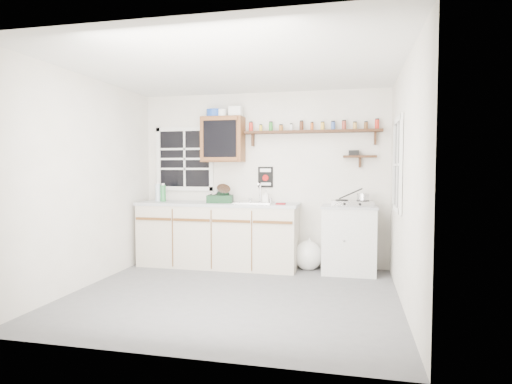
# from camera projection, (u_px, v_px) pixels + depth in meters

# --- Properties ---
(room) EXTENTS (3.64, 3.24, 2.54)m
(room) POSITION_uv_depth(u_px,v_px,m) (232.00, 183.00, 4.68)
(room) COLOR #565658
(room) RESTS_ON ground
(main_cabinet) EXTENTS (2.31, 0.63, 0.92)m
(main_cabinet) POSITION_uv_depth(u_px,v_px,m) (218.00, 234.00, 6.12)
(main_cabinet) COLOR beige
(main_cabinet) RESTS_ON floor
(right_cabinet) EXTENTS (0.73, 0.57, 0.91)m
(right_cabinet) POSITION_uv_depth(u_px,v_px,m) (349.00, 239.00, 5.74)
(right_cabinet) COLOR beige
(right_cabinet) RESTS_ON floor
(sink) EXTENTS (0.52, 0.44, 0.29)m
(sink) POSITION_uv_depth(u_px,v_px,m) (255.00, 202.00, 5.98)
(sink) COLOR #B7B7BC
(sink) RESTS_ON main_cabinet
(upper_cabinet) EXTENTS (0.60, 0.32, 0.65)m
(upper_cabinet) POSITION_uv_depth(u_px,v_px,m) (223.00, 139.00, 6.18)
(upper_cabinet) COLOR #5B2E16
(upper_cabinet) RESTS_ON wall_back
(upper_cabinet_clutter) EXTENTS (0.53, 0.24, 0.14)m
(upper_cabinet_clutter) POSITION_uv_depth(u_px,v_px,m) (223.00, 113.00, 6.16)
(upper_cabinet_clutter) COLOR #173C99
(upper_cabinet_clutter) RESTS_ON upper_cabinet
(spice_shelf) EXTENTS (1.91, 0.18, 0.35)m
(spice_shelf) POSITION_uv_depth(u_px,v_px,m) (312.00, 131.00, 5.95)
(spice_shelf) COLOR black
(spice_shelf) RESTS_ON wall_back
(secondary_shelf) EXTENTS (0.45, 0.16, 0.24)m
(secondary_shelf) POSITION_uv_depth(u_px,v_px,m) (358.00, 156.00, 5.85)
(secondary_shelf) COLOR black
(secondary_shelf) RESTS_ON wall_back
(warning_sign) EXTENTS (0.22, 0.02, 0.30)m
(warning_sign) POSITION_uv_depth(u_px,v_px,m) (266.00, 177.00, 6.21)
(warning_sign) COLOR black
(warning_sign) RESTS_ON wall_back
(window_back) EXTENTS (0.93, 0.03, 0.98)m
(window_back) POSITION_uv_depth(u_px,v_px,m) (185.00, 159.00, 6.47)
(window_back) COLOR black
(window_back) RESTS_ON wall_back
(window_right) EXTENTS (0.03, 0.78, 1.08)m
(window_right) POSITION_uv_depth(u_px,v_px,m) (398.00, 165.00, 4.81)
(window_right) COLOR black
(window_right) RESTS_ON wall_back
(water_bottles) EXTENTS (0.16, 0.08, 0.29)m
(water_bottles) POSITION_uv_depth(u_px,v_px,m) (161.00, 193.00, 6.31)
(water_bottles) COLOR silver
(water_bottles) RESTS_ON main_cabinet
(dish_rack) EXTENTS (0.40, 0.33, 0.27)m
(dish_rack) POSITION_uv_depth(u_px,v_px,m) (221.00, 197.00, 6.08)
(dish_rack) COLOR black
(dish_rack) RESTS_ON main_cabinet
(soap_bottle) EXTENTS (0.09, 0.09, 0.18)m
(soap_bottle) POSITION_uv_depth(u_px,v_px,m) (266.00, 197.00, 6.01)
(soap_bottle) COLOR silver
(soap_bottle) RESTS_ON main_cabinet
(rag) EXTENTS (0.13, 0.11, 0.02)m
(rag) POSITION_uv_depth(u_px,v_px,m) (281.00, 204.00, 5.78)
(rag) COLOR maroon
(rag) RESTS_ON main_cabinet
(hotplate) EXTENTS (0.56, 0.31, 0.08)m
(hotplate) POSITION_uv_depth(u_px,v_px,m) (352.00, 203.00, 5.69)
(hotplate) COLOR #B7B7BC
(hotplate) RESTS_ON right_cabinet
(saucepan) EXTENTS (0.39, 0.17, 0.17)m
(saucepan) POSITION_uv_depth(u_px,v_px,m) (362.00, 197.00, 5.66)
(saucepan) COLOR #B7B7BC
(saucepan) RESTS_ON hotplate
(trash_bag) EXTENTS (0.41, 0.37, 0.47)m
(trash_bag) POSITION_uv_depth(u_px,v_px,m) (308.00, 255.00, 5.95)
(trash_bag) COLOR white
(trash_bag) RESTS_ON floor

